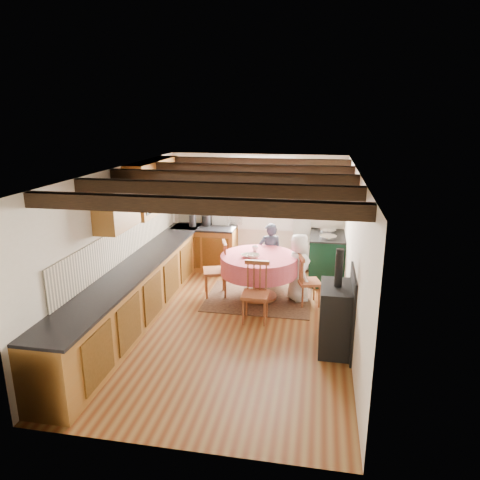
% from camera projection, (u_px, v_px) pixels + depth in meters
% --- Properties ---
extents(floor, '(3.60, 5.50, 0.00)m').
position_uv_depth(floor, '(231.00, 324.00, 7.00)').
color(floor, brown).
rests_on(floor, ground).
extents(ceiling, '(3.60, 5.50, 0.00)m').
position_uv_depth(ceiling, '(230.00, 171.00, 6.33)').
color(ceiling, white).
rests_on(ceiling, ground).
extents(wall_back, '(3.60, 0.00, 2.40)m').
position_uv_depth(wall_back, '(257.00, 212.00, 9.26)').
color(wall_back, silver).
rests_on(wall_back, ground).
extents(wall_front, '(3.60, 0.00, 2.40)m').
position_uv_depth(wall_front, '(171.00, 341.00, 4.06)').
color(wall_front, silver).
rests_on(wall_front, ground).
extents(wall_left, '(0.00, 5.50, 2.40)m').
position_uv_depth(wall_left, '(118.00, 245.00, 6.97)').
color(wall_left, silver).
rests_on(wall_left, ground).
extents(wall_right, '(0.00, 5.50, 2.40)m').
position_uv_depth(wall_right, '(354.00, 258.00, 6.35)').
color(wall_right, silver).
rests_on(wall_right, ground).
extents(beam_a, '(3.60, 0.16, 0.16)m').
position_uv_depth(beam_a, '(190.00, 205.00, 4.46)').
color(beam_a, black).
rests_on(beam_a, ceiling).
extents(beam_b, '(3.60, 0.16, 0.16)m').
position_uv_depth(beam_b, '(214.00, 189.00, 5.41)').
color(beam_b, black).
rests_on(beam_b, ceiling).
extents(beam_c, '(3.60, 0.16, 0.16)m').
position_uv_depth(beam_c, '(230.00, 177.00, 6.35)').
color(beam_c, black).
rests_on(beam_c, ceiling).
extents(beam_d, '(3.60, 0.16, 0.16)m').
position_uv_depth(beam_d, '(242.00, 169.00, 7.30)').
color(beam_d, black).
rests_on(beam_d, ceiling).
extents(beam_e, '(3.60, 0.16, 0.16)m').
position_uv_depth(beam_e, '(252.00, 162.00, 8.24)').
color(beam_e, black).
rests_on(beam_e, ceiling).
extents(splash_left, '(0.02, 4.50, 0.55)m').
position_uv_depth(splash_left, '(127.00, 240.00, 7.25)').
color(splash_left, beige).
rests_on(splash_left, wall_left).
extents(splash_back, '(1.40, 0.02, 0.55)m').
position_uv_depth(splash_back, '(210.00, 211.00, 9.41)').
color(splash_back, beige).
rests_on(splash_back, wall_back).
extents(base_cabinet_left, '(0.60, 5.30, 0.88)m').
position_uv_depth(base_cabinet_left, '(139.00, 291.00, 7.13)').
color(base_cabinet_left, brown).
rests_on(base_cabinet_left, floor).
extents(base_cabinet_back, '(1.30, 0.60, 0.88)m').
position_uv_depth(base_cabinet_back, '(205.00, 248.00, 9.37)').
color(base_cabinet_back, brown).
rests_on(base_cabinet_back, floor).
extents(worktop_left, '(0.64, 5.30, 0.04)m').
position_uv_depth(worktop_left, '(139.00, 264.00, 7.00)').
color(worktop_left, black).
rests_on(worktop_left, base_cabinet_left).
extents(worktop_back, '(1.30, 0.64, 0.04)m').
position_uv_depth(worktop_back, '(204.00, 228.00, 9.22)').
color(worktop_back, black).
rests_on(worktop_back, base_cabinet_back).
extents(wall_cabinet_glass, '(0.34, 1.80, 0.90)m').
position_uv_depth(wall_cabinet_glass, '(154.00, 186.00, 7.87)').
color(wall_cabinet_glass, brown).
rests_on(wall_cabinet_glass, wall_left).
extents(wall_cabinet_solid, '(0.34, 0.90, 0.70)m').
position_uv_depth(wall_cabinet_solid, '(116.00, 206.00, 6.47)').
color(wall_cabinet_solid, brown).
rests_on(wall_cabinet_solid, wall_left).
extents(window_frame, '(1.34, 0.03, 1.54)m').
position_uv_depth(window_frame, '(262.00, 194.00, 9.12)').
color(window_frame, white).
rests_on(window_frame, wall_back).
extents(window_pane, '(1.20, 0.01, 1.40)m').
position_uv_depth(window_pane, '(262.00, 193.00, 9.12)').
color(window_pane, white).
rests_on(window_pane, wall_back).
extents(curtain_left, '(0.35, 0.10, 2.10)m').
position_uv_depth(curtain_left, '(221.00, 216.00, 9.32)').
color(curtain_left, silver).
rests_on(curtain_left, wall_back).
extents(curtain_right, '(0.35, 0.10, 2.10)m').
position_uv_depth(curtain_right, '(302.00, 220.00, 9.03)').
color(curtain_right, silver).
rests_on(curtain_right, wall_back).
extents(curtain_rod, '(2.00, 0.03, 0.03)m').
position_uv_depth(curtain_rod, '(262.00, 165.00, 8.87)').
color(curtain_rod, black).
rests_on(curtain_rod, wall_back).
extents(wall_picture, '(0.04, 0.50, 0.60)m').
position_uv_depth(wall_picture, '(346.00, 195.00, 8.39)').
color(wall_picture, gold).
rests_on(wall_picture, wall_right).
extents(wall_plate, '(0.30, 0.02, 0.30)m').
position_uv_depth(wall_plate, '(309.00, 190.00, 8.91)').
color(wall_plate, silver).
rests_on(wall_plate, wall_back).
extents(rug, '(1.85, 1.44, 0.01)m').
position_uv_depth(rug, '(259.00, 298.00, 7.94)').
color(rug, black).
rests_on(rug, floor).
extents(dining_table, '(1.35, 1.35, 0.81)m').
position_uv_depth(dining_table, '(259.00, 277.00, 7.83)').
color(dining_table, '#BE3F39').
rests_on(dining_table, floor).
extents(chair_near, '(0.42, 0.44, 0.97)m').
position_uv_depth(chair_near, '(255.00, 293.00, 6.97)').
color(chair_near, '#974E2D').
rests_on(chair_near, floor).
extents(chair_left, '(0.56, 0.55, 1.01)m').
position_uv_depth(chair_left, '(215.00, 269.00, 7.96)').
color(chair_left, '#974E2D').
rests_on(chair_left, floor).
extents(chair_right, '(0.49, 0.48, 0.89)m').
position_uv_depth(chair_right, '(309.00, 280.00, 7.60)').
color(chair_right, '#974E2D').
rests_on(chair_right, floor).
extents(aga_range, '(0.67, 1.03, 0.95)m').
position_uv_depth(aga_range, '(327.00, 257.00, 8.69)').
color(aga_range, black).
rests_on(aga_range, floor).
extents(cast_iron_stove, '(0.44, 0.74, 1.47)m').
position_uv_depth(cast_iron_stove, '(337.00, 301.00, 6.06)').
color(cast_iron_stove, black).
rests_on(cast_iron_stove, floor).
extents(child_far, '(0.50, 0.39, 1.22)m').
position_uv_depth(child_far, '(270.00, 254.00, 8.42)').
color(child_far, '#2D3447').
rests_on(child_far, floor).
extents(child_right, '(0.56, 0.68, 1.20)m').
position_uv_depth(child_right, '(299.00, 267.00, 7.75)').
color(child_right, silver).
rests_on(child_right, floor).
extents(bowl_a, '(0.29, 0.29, 0.05)m').
position_uv_depth(bowl_a, '(247.00, 256.00, 7.63)').
color(bowl_a, silver).
rests_on(bowl_a, dining_table).
extents(bowl_b, '(0.30, 0.30, 0.07)m').
position_uv_depth(bowl_b, '(253.00, 256.00, 7.58)').
color(bowl_b, silver).
rests_on(bowl_b, dining_table).
extents(cup, '(0.15, 0.15, 0.10)m').
position_uv_depth(cup, '(255.00, 249.00, 7.93)').
color(cup, silver).
rests_on(cup, dining_table).
extents(canister_tall, '(0.15, 0.15, 0.25)m').
position_uv_depth(canister_tall, '(193.00, 220.00, 9.21)').
color(canister_tall, '#262628').
rests_on(canister_tall, worktop_back).
extents(canister_wide, '(0.19, 0.19, 0.22)m').
position_uv_depth(canister_wide, '(207.00, 220.00, 9.29)').
color(canister_wide, '#262628').
rests_on(canister_wide, worktop_back).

